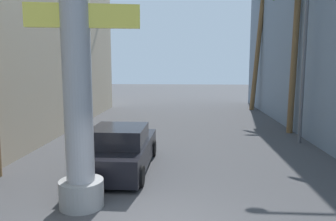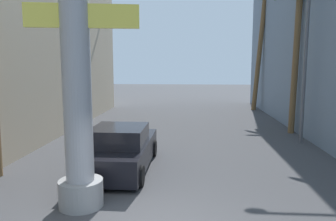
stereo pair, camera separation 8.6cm
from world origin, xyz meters
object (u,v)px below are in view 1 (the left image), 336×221
object	(u,v)px
neon_sign_pole	(76,31)
palm_tree_mid_right	(295,42)
palm_tree_far_right	(258,37)
car_lead	(121,150)
street_lamp	(295,46)
palm_tree_far_left	(101,52)

from	to	relation	value
neon_sign_pole	palm_tree_mid_right	bearing A→B (deg)	50.03
neon_sign_pole	palm_tree_far_right	bearing A→B (deg)	66.53
palm_tree_mid_right	neon_sign_pole	bearing A→B (deg)	-129.97
car_lead	street_lamp	bearing A→B (deg)	32.05
palm_tree_far_right	palm_tree_mid_right	xyz separation A→B (m)	(0.04, -8.98, -1.01)
street_lamp	palm_tree_far_left	size ratio (longest dim) A/B	0.91
palm_tree_far_left	palm_tree_mid_right	bearing A→B (deg)	-32.04
palm_tree_far_right	palm_tree_mid_right	distance (m)	9.04
neon_sign_pole	palm_tree_far_left	size ratio (longest dim) A/B	1.18
street_lamp	palm_tree_far_right	bearing A→B (deg)	86.71
street_lamp	car_lead	size ratio (longest dim) A/B	1.55
car_lead	palm_tree_far_right	bearing A→B (deg)	63.73
neon_sign_pole	palm_tree_far_right	xyz separation A→B (m)	(8.14, 18.74, 1.38)
car_lead	palm_tree_mid_right	distance (m)	11.05
neon_sign_pole	car_lead	world-z (taller)	neon_sign_pole
palm_tree_far_left	neon_sign_pole	bearing A→B (deg)	-76.77
car_lead	palm_tree_far_right	size ratio (longest dim) A/B	0.50
palm_tree_mid_right	street_lamp	bearing A→B (deg)	-106.90
street_lamp	palm_tree_far_left	xyz separation A→B (m)	(-11.59, 9.93, 0.11)
car_lead	palm_tree_far_left	size ratio (longest dim) A/B	0.59
neon_sign_pole	street_lamp	world-z (taller)	neon_sign_pole
neon_sign_pole	street_lamp	xyz separation A→B (m)	(7.49, 7.50, 0.04)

